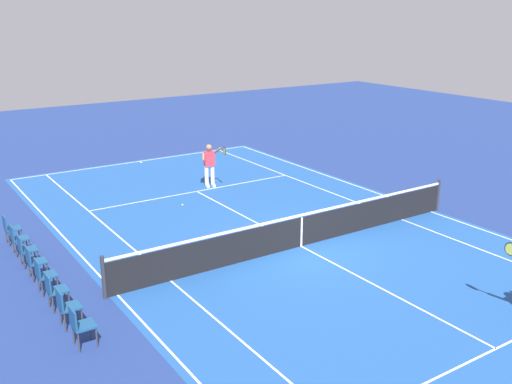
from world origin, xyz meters
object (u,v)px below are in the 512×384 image
spectator_chair_3 (43,274)px  tennis_net (301,230)px  spectator_chair_5 (25,248)px  spectator_chair_1 (66,305)px  tennis_player_near (210,163)px  spectator_chair_4 (34,260)px  spectator_chair_6 (17,237)px  spectator_chair_2 (54,288)px  spectator_chair_0 (80,324)px  spectator_chair_7 (10,227)px  tennis_ball (182,205)px

spectator_chair_3 → tennis_net: bearing=-98.4°
spectator_chair_5 → spectator_chair_1: bearing=180.0°
tennis_player_near → spectator_chair_1: (-7.52, 7.66, -0.41)m
spectator_chair_3 → spectator_chair_4: (0.93, 0.00, 0.00)m
spectator_chair_3 → spectator_chair_6: same height
tennis_player_near → spectator_chair_1: size_ratio=1.93×
tennis_player_near → spectator_chair_5: size_ratio=1.93×
tennis_player_near → spectator_chair_3: bearing=126.5°
spectator_chair_2 → spectator_chair_3: bearing=0.0°
spectator_chair_0 → spectator_chair_7: size_ratio=1.00×
spectator_chair_6 → spectator_chair_0: bearing=180.0°
spectator_chair_3 → spectator_chair_7: same height
tennis_player_near → spectator_chair_2: tennis_player_near is taller
tennis_net → spectator_chair_6: tennis_net is taller
spectator_chair_2 → spectator_chair_6: (3.73, 0.00, 0.00)m
tennis_player_near → spectator_chair_7: (-1.93, 7.66, -0.41)m
tennis_player_near → spectator_chair_4: (-4.73, 7.66, -0.41)m
spectator_chair_3 → spectator_chair_7: (3.73, 0.00, 0.00)m
tennis_ball → spectator_chair_7: spectator_chair_7 is taller
spectator_chair_3 → spectator_chair_5: size_ratio=1.00×
spectator_chair_3 → spectator_chair_7: 3.73m
tennis_player_near → spectator_chair_3: (-5.66, 7.66, -0.41)m
spectator_chair_4 → spectator_chair_6: (1.86, 0.00, 0.00)m
tennis_player_near → spectator_chair_0: tennis_player_near is taller
spectator_chair_5 → spectator_chair_2: bearing=180.0°
tennis_net → spectator_chair_1: (-0.84, 6.91, 0.03)m
spectator_chair_0 → spectator_chair_4: bearing=0.0°
tennis_net → tennis_player_near: bearing=-6.3°
spectator_chair_2 → spectator_chair_6: bearing=0.0°
tennis_net → spectator_chair_3: size_ratio=13.30×
tennis_player_near → spectator_chair_4: size_ratio=1.93×
spectator_chair_0 → spectator_chair_7: same height
spectator_chair_2 → spectator_chair_5: 2.79m
tennis_net → tennis_ball: tennis_net is taller
tennis_ball → spectator_chair_6: spectator_chair_6 is taller
spectator_chair_5 → spectator_chair_6: (0.93, 0.00, 0.00)m
spectator_chair_3 → spectator_chair_5: same height
spectator_chair_1 → spectator_chair_4: (2.79, 0.00, 0.00)m
spectator_chair_0 → spectator_chair_1: 0.93m
tennis_ball → spectator_chair_6: bearing=103.2°
tennis_net → spectator_chair_4: bearing=74.2°
spectator_chair_1 → spectator_chair_5: bearing=0.0°
spectator_chair_1 → spectator_chair_7: (5.59, 0.00, 0.00)m
spectator_chair_2 → spectator_chair_7: (4.66, 0.00, 0.00)m
spectator_chair_6 → tennis_net: bearing=-118.9°
spectator_chair_0 → tennis_ball: bearing=-39.5°
tennis_player_near → tennis_ball: 2.63m
tennis_net → spectator_chair_4: (1.96, 6.91, 0.03)m
tennis_net → spectator_chair_1: 6.96m
tennis_net → tennis_player_near: (6.69, -0.74, 0.44)m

